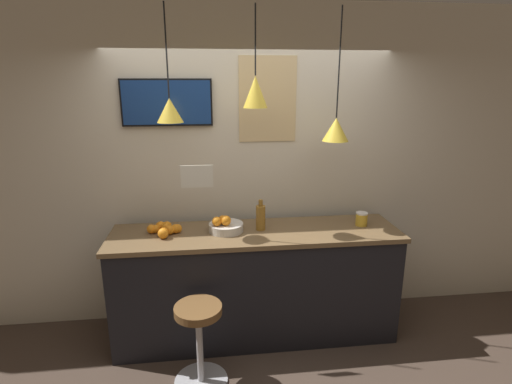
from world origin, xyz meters
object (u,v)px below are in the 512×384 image
mounted_tv (167,103)px  spread_jar (362,219)px  juice_bottle (261,217)px  bar_stool (199,333)px  fruit_bowl (225,226)px

mounted_tv → spread_jar: bearing=-11.6°
juice_bottle → bar_stool: bearing=-131.7°
bar_stool → spread_jar: size_ratio=5.57×
juice_bottle → spread_jar: 0.91m
juice_bottle → spread_jar: (0.90, 0.00, -0.05)m
bar_stool → juice_bottle: (0.54, 0.61, 0.68)m
bar_stool → spread_jar: (1.44, 0.61, 0.63)m
fruit_bowl → juice_bottle: (0.30, 0.01, 0.06)m
juice_bottle → spread_jar: size_ratio=2.28×
bar_stool → mounted_tv: bearing=103.4°
spread_jar → mounted_tv: size_ratio=0.15×
fruit_bowl → juice_bottle: size_ratio=1.09×
fruit_bowl → mounted_tv: (-0.46, 0.35, 1.01)m
fruit_bowl → spread_jar: size_ratio=2.48×
bar_stool → fruit_bowl: size_ratio=2.24×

